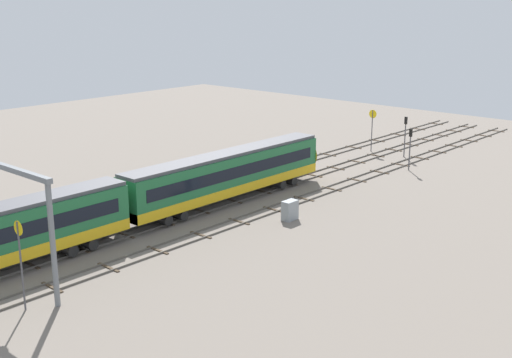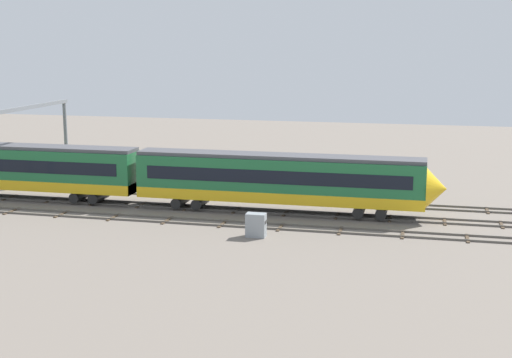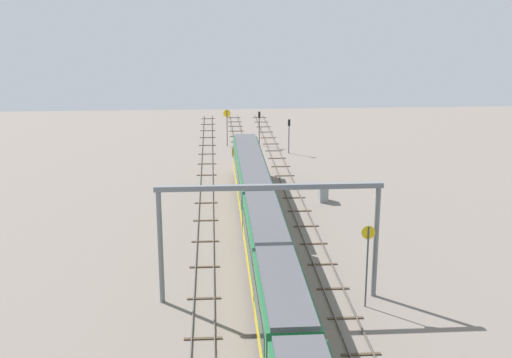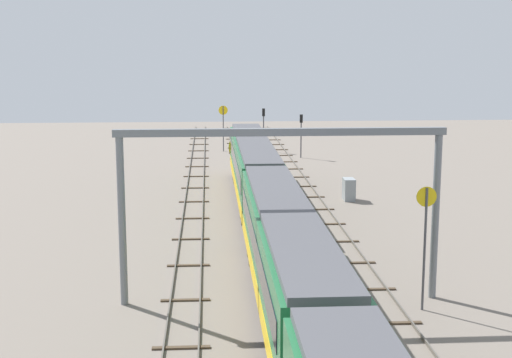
{
  "view_description": "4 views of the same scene",
  "coord_description": "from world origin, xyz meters",
  "px_view_note": "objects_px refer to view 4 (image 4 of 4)",
  "views": [
    {
      "loc": [
        -38.09,
        -42.77,
        18.92
      ],
      "look_at": [
        7.74,
        -1.88,
        2.29
      ],
      "focal_mm": 46.84,
      "sensor_mm": 36.0,
      "label": 1
    },
    {
      "loc": [
        17.42,
        -57.44,
        14.24
      ],
      "look_at": [
        4.09,
        -0.8,
        2.96
      ],
      "focal_mm": 50.45,
      "sensor_mm": 36.0,
      "label": 2
    },
    {
      "loc": [
        -59.7,
        3.9,
        20.34
      ],
      "look_at": [
        2.75,
        -0.34,
        3.35
      ],
      "focal_mm": 45.6,
      "sensor_mm": 36.0,
      "label": 3
    },
    {
      "loc": [
        -51.46,
        3.5,
        12.26
      ],
      "look_at": [
        5.65,
        -0.21,
        1.83
      ],
      "focal_mm": 51.51,
      "sensor_mm": 36.0,
      "label": 4
    }
  ],
  "objects_px": {
    "speed_sign_mid_trackside": "(223,121)",
    "signal_light_trackside_approach": "(301,130)",
    "train": "(285,253)",
    "relay_cabinet": "(349,189)",
    "speed_sign_near_foreground": "(425,231)",
    "signal_light_trackside_departure": "(264,123)",
    "overhead_gantry": "(281,175)"
  },
  "relations": [
    {
      "from": "signal_light_trackside_approach",
      "to": "overhead_gantry",
      "type": "bearing_deg",
      "value": 171.61
    },
    {
      "from": "train",
      "to": "signal_light_trackside_departure",
      "type": "xyz_separation_m",
      "value": [
        52.45,
        -2.94,
        0.6
      ]
    },
    {
      "from": "overhead_gantry",
      "to": "speed_sign_mid_trackside",
      "type": "distance_m",
      "value": 51.57
    },
    {
      "from": "signal_light_trackside_departure",
      "to": "signal_light_trackside_approach",
      "type": "bearing_deg",
      "value": -145.78
    },
    {
      "from": "train",
      "to": "speed_sign_mid_trackside",
      "type": "height_order",
      "value": "speed_sign_mid_trackside"
    },
    {
      "from": "signal_light_trackside_departure",
      "to": "overhead_gantry",
      "type": "bearing_deg",
      "value": 176.62
    },
    {
      "from": "speed_sign_near_foreground",
      "to": "speed_sign_mid_trackside",
      "type": "distance_m",
      "value": 53.78
    },
    {
      "from": "train",
      "to": "relay_cabinet",
      "type": "relative_size",
      "value": 42.66
    },
    {
      "from": "train",
      "to": "overhead_gantry",
      "type": "height_order",
      "value": "overhead_gantry"
    },
    {
      "from": "signal_light_trackside_approach",
      "to": "relay_cabinet",
      "type": "distance_m",
      "value": 22.96
    },
    {
      "from": "speed_sign_mid_trackside",
      "to": "relay_cabinet",
      "type": "bearing_deg",
      "value": -161.49
    },
    {
      "from": "signal_light_trackside_departure",
      "to": "speed_sign_mid_trackside",
      "type": "bearing_deg",
      "value": 90.35
    },
    {
      "from": "overhead_gantry",
      "to": "signal_light_trackside_approach",
      "type": "relative_size",
      "value": 3.26
    },
    {
      "from": "speed_sign_near_foreground",
      "to": "signal_light_trackside_departure",
      "type": "relative_size",
      "value": 1.18
    },
    {
      "from": "speed_sign_near_foreground",
      "to": "signal_light_trackside_departure",
      "type": "xyz_separation_m",
      "value": [
        53.18,
        3.5,
        -0.55
      ]
    },
    {
      "from": "speed_sign_mid_trackside",
      "to": "train",
      "type": "bearing_deg",
      "value": -178.05
    },
    {
      "from": "train",
      "to": "relay_cabinet",
      "type": "height_order",
      "value": "train"
    },
    {
      "from": "train",
      "to": "signal_light_trackside_approach",
      "type": "bearing_deg",
      "value": -8.1
    },
    {
      "from": "speed_sign_near_foreground",
      "to": "speed_sign_mid_trackside",
      "type": "height_order",
      "value": "speed_sign_near_foreground"
    },
    {
      "from": "speed_sign_mid_trackside",
      "to": "signal_light_trackside_departure",
      "type": "relative_size",
      "value": 1.07
    },
    {
      "from": "overhead_gantry",
      "to": "signal_light_trackside_departure",
      "type": "relative_size",
      "value": 3.12
    },
    {
      "from": "train",
      "to": "speed_sign_mid_trackside",
      "type": "relative_size",
      "value": 14.01
    },
    {
      "from": "speed_sign_mid_trackside",
      "to": "signal_light_trackside_approach",
      "type": "relative_size",
      "value": 1.12
    },
    {
      "from": "speed_sign_near_foreground",
      "to": "signal_light_trackside_departure",
      "type": "bearing_deg",
      "value": 3.77
    },
    {
      "from": "speed_sign_near_foreground",
      "to": "speed_sign_mid_trackside",
      "type": "xyz_separation_m",
      "value": [
        53.15,
        8.23,
        -0.21
      ]
    },
    {
      "from": "speed_sign_mid_trackside",
      "to": "signal_light_trackside_approach",
      "type": "distance_m",
      "value": 10.1
    },
    {
      "from": "signal_light_trackside_approach",
      "to": "signal_light_trackside_departure",
      "type": "distance_m",
      "value": 6.66
    },
    {
      "from": "speed_sign_near_foreground",
      "to": "relay_cabinet",
      "type": "distance_m",
      "value": 25.05
    },
    {
      "from": "signal_light_trackside_departure",
      "to": "train",
      "type": "bearing_deg",
      "value": 176.79
    },
    {
      "from": "speed_sign_near_foreground",
      "to": "relay_cabinet",
      "type": "relative_size",
      "value": 3.35
    },
    {
      "from": "signal_light_trackside_departure",
      "to": "relay_cabinet",
      "type": "distance_m",
      "value": 28.82
    },
    {
      "from": "speed_sign_mid_trackside",
      "to": "signal_light_trackside_departure",
      "type": "distance_m",
      "value": 4.74
    }
  ]
}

